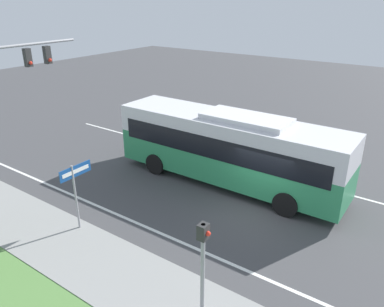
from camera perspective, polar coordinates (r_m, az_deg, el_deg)
ground_plane at (r=16.10m, az=9.91°, el=-8.53°), size 80.00×80.00×0.00m
sidewalk at (r=11.82m, az=-4.24°, el=-21.39°), size 2.80×80.00×0.12m
lane_divider_near at (r=13.45m, az=2.99°, el=-15.23°), size 0.14×30.00×0.01m
lane_divider_far at (r=19.05m, az=14.63°, el=-3.72°), size 0.14×30.00×0.01m
bus at (r=17.39m, az=5.60°, el=1.23°), size 2.75×11.04×3.48m
signal_gantry at (r=20.35m, az=-26.62°, el=9.85°), size 6.26×0.41×6.33m
pedestrian_signal at (r=10.15m, az=1.69°, el=-15.22°), size 0.28×0.34×2.99m
street_sign at (r=14.39m, az=-17.30°, el=-4.53°), size 1.37×0.08×2.71m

